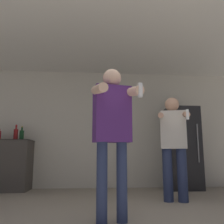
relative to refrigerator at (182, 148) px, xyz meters
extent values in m
cube|color=beige|center=(-1.51, 0.37, 0.44)|extent=(7.00, 0.06, 2.55)
cube|color=silver|center=(-1.51, -1.34, 1.74)|extent=(7.00, 3.88, 0.05)
cube|color=#262628|center=(0.00, 0.01, 0.00)|extent=(0.63, 0.67, 1.68)
cube|color=black|center=(0.00, -0.33, 0.00)|extent=(0.61, 0.01, 1.61)
cylinder|color=#99999E|center=(0.20, -0.36, 0.08)|extent=(0.02, 0.02, 0.75)
cube|color=#272421|center=(-3.71, 0.03, 0.14)|extent=(1.25, 0.64, 0.01)
cylinder|color=maroon|center=(-3.43, 0.07, 0.26)|extent=(0.09, 0.09, 0.22)
cylinder|color=maroon|center=(-3.43, 0.07, 0.41)|extent=(0.03, 0.03, 0.08)
sphere|color=maroon|center=(-3.43, 0.07, 0.44)|extent=(0.04, 0.04, 0.04)
cylinder|color=maroon|center=(-3.75, 0.07, 0.35)|extent=(0.03, 0.03, 0.05)
sphere|color=silver|center=(-3.75, 0.07, 0.38)|extent=(0.03, 0.03, 0.03)
cylinder|color=#194723|center=(-3.31, 0.07, 0.24)|extent=(0.09, 0.09, 0.20)
cylinder|color=#194723|center=(-3.31, 0.07, 0.38)|extent=(0.03, 0.03, 0.07)
sphere|color=#B29933|center=(-3.31, 0.07, 0.41)|extent=(0.04, 0.04, 0.04)
cylinder|color=navy|center=(-1.79, -2.53, -0.44)|extent=(0.11, 0.11, 0.80)
cylinder|color=navy|center=(-1.58, -2.49, -0.44)|extent=(0.11, 0.11, 0.80)
cube|color=#4C236B|center=(-1.68, -2.51, 0.27)|extent=(0.42, 0.27, 0.60)
sphere|color=beige|center=(-1.68, -2.51, 0.67)|extent=(0.20, 0.20, 0.20)
cylinder|color=beige|center=(-1.83, -2.72, 0.49)|extent=(0.17, 0.38, 0.16)
cylinder|color=beige|center=(-1.47, -2.64, 0.49)|extent=(0.17, 0.38, 0.16)
cube|color=white|center=(-1.43, -2.82, 0.46)|extent=(0.04, 0.04, 0.14)
cylinder|color=navy|center=(-0.74, -1.37, -0.45)|extent=(0.15, 0.15, 0.77)
cylinder|color=navy|center=(-0.54, -1.43, -0.45)|extent=(0.15, 0.15, 0.77)
cube|color=beige|center=(-0.64, -1.40, 0.22)|extent=(0.42, 0.29, 0.58)
sphere|color=tan|center=(-0.64, -1.40, 0.62)|extent=(0.22, 0.22, 0.22)
cylinder|color=tan|center=(-0.87, -1.54, 0.43)|extent=(0.19, 0.42, 0.15)
cylinder|color=tan|center=(-0.52, -1.64, 0.43)|extent=(0.19, 0.42, 0.15)
cube|color=white|center=(-0.57, -1.83, 0.39)|extent=(0.04, 0.04, 0.14)
camera|label=1|loc=(-1.90, -5.14, -0.18)|focal=40.00mm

